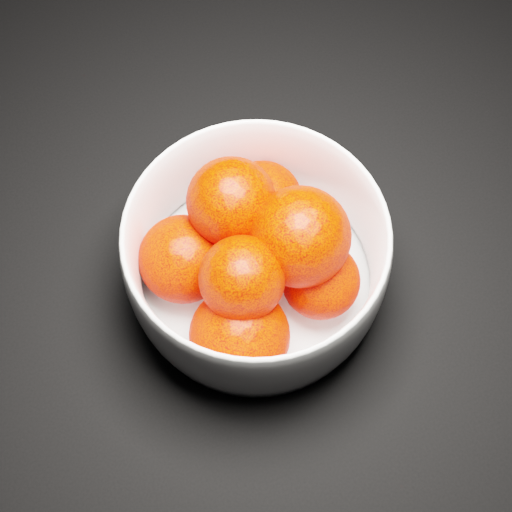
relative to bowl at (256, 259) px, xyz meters
name	(u,v)px	position (x,y,z in m)	size (l,w,h in m)	color
ground	(320,15)	(0.17, 0.25, -0.05)	(3.00, 3.00, 0.00)	black
bowl	(256,259)	(0.00, 0.00, 0.00)	(0.20, 0.20, 0.10)	white
orange_pile	(252,258)	(0.00, 0.00, 0.01)	(0.15, 0.17, 0.11)	#F31700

